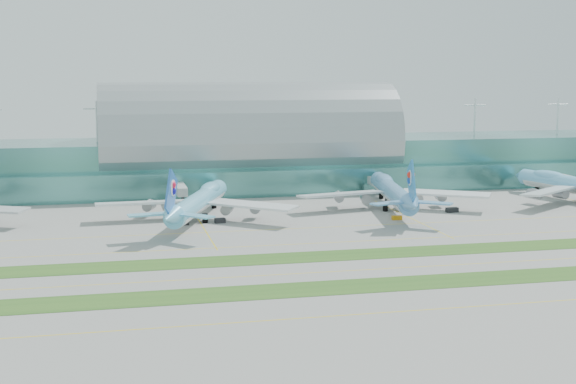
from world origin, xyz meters
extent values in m
plane|color=gray|center=(0.00, 0.00, 0.00)|extent=(700.00, 700.00, 0.00)
cube|color=#3D7A75|center=(0.00, 130.00, 10.00)|extent=(340.00, 42.00, 20.00)
cube|color=#3D7A75|center=(0.00, 106.00, 5.00)|extent=(340.00, 8.00, 10.00)
ellipsoid|color=#9EA5A8|center=(0.00, 130.00, 20.00)|extent=(340.00, 46.20, 16.17)
cylinder|color=white|center=(0.00, 130.00, 28.00)|extent=(0.80, 0.80, 16.00)
cube|color=#B2B7B7|center=(-31.00, 95.00, 5.50)|extent=(3.50, 22.00, 3.00)
cylinder|color=black|center=(-31.00, 85.00, 2.00)|extent=(1.00, 1.00, 4.00)
cube|color=#B2B7B7|center=(44.00, 95.00, 5.50)|extent=(3.50, 22.00, 3.00)
cylinder|color=black|center=(44.00, 85.00, 2.00)|extent=(1.00, 1.00, 4.00)
cube|color=#B2B7B7|center=(119.00, 95.00, 5.50)|extent=(3.50, 22.00, 3.00)
cylinder|color=black|center=(119.00, 85.00, 2.00)|extent=(1.00, 1.00, 4.00)
cube|color=#2D591E|center=(0.00, -28.00, 0.04)|extent=(420.00, 12.00, 0.08)
cube|color=#2D591E|center=(0.00, 2.00, 0.04)|extent=(420.00, 12.00, 0.08)
cube|color=yellow|center=(0.00, -48.00, 0.01)|extent=(420.00, 0.35, 0.01)
cube|color=yellow|center=(0.00, -14.00, 0.01)|extent=(420.00, 0.35, 0.01)
cube|color=yellow|center=(0.00, 18.00, 0.01)|extent=(420.00, 0.35, 0.01)
cube|color=yellow|center=(0.00, 40.00, 0.01)|extent=(420.00, 0.35, 0.01)
cylinder|color=#69C4E7|center=(-28.20, 60.15, 6.05)|extent=(26.29, 59.98, 6.14)
ellipsoid|color=#69C4E7|center=(-22.46, 76.37, 7.74)|extent=(11.73, 19.56, 4.38)
cone|color=#69C4E7|center=(-17.16, 91.36, 6.05)|extent=(7.45, 6.72, 6.14)
cone|color=#69C4E7|center=(-39.77, 27.45, 7.23)|extent=(8.48, 10.36, 5.84)
cube|color=white|center=(-45.68, 64.23, 5.65)|extent=(30.03, 8.76, 1.21)
cylinder|color=gray|center=(-39.69, 67.79, 3.57)|extent=(4.99, 6.26, 3.37)
cube|color=white|center=(-12.05, 52.33, 5.65)|extent=(27.22, 25.29, 1.21)
cylinder|color=gray|center=(-14.47, 58.86, 3.57)|extent=(4.99, 6.26, 3.37)
cube|color=blue|center=(-39.11, 29.32, 13.48)|extent=(4.91, 12.48, 14.29)
cylinder|color=white|center=(-38.78, 30.25, 14.96)|extent=(2.43, 4.78, 4.76)
cylinder|color=black|center=(-20.42, 82.16, 1.49)|extent=(1.78, 1.78, 2.97)
cylinder|color=black|center=(-32.33, 57.40, 1.49)|extent=(1.78, 1.78, 2.97)
cylinder|color=black|center=(-26.72, 55.42, 1.49)|extent=(1.78, 1.78, 2.97)
cylinder|color=#5F9DD1|center=(39.60, 66.67, 6.14)|extent=(17.16, 62.51, 6.24)
ellipsoid|color=#5F9DD1|center=(42.69, 83.87, 7.85)|extent=(9.18, 19.71, 4.45)
cone|color=#5F9DD1|center=(45.54, 99.75, 6.14)|extent=(7.03, 6.05, 6.24)
cone|color=#5F9DD1|center=(33.38, 32.01, 7.35)|extent=(7.43, 9.96, 5.93)
cube|color=white|center=(21.42, 67.89, 5.74)|extent=(31.10, 13.60, 1.23)
cylinder|color=#94979C|center=(26.83, 72.44, 3.62)|extent=(4.35, 6.05, 3.42)
cube|color=white|center=(57.07, 61.49, 5.74)|extent=(29.59, 22.49, 1.23)
cylinder|color=#94979C|center=(53.57, 67.64, 3.62)|extent=(4.35, 6.05, 3.42)
cube|color=#2F84D1|center=(33.73, 33.99, 13.69)|extent=(2.93, 13.12, 14.51)
cylinder|color=silver|center=(33.91, 34.98, 15.19)|extent=(1.74, 4.91, 4.83)
cylinder|color=black|center=(43.79, 90.01, 1.51)|extent=(1.81, 1.81, 3.02)
cylinder|color=black|center=(35.92, 63.25, 1.51)|extent=(1.81, 1.81, 3.02)
cylinder|color=black|center=(41.86, 62.18, 1.51)|extent=(1.81, 1.81, 3.02)
ellipsoid|color=#6EC3F3|center=(108.34, 81.86, 7.73)|extent=(9.78, 19.48, 4.37)
cone|color=#6EC3F3|center=(104.86, 97.36, 6.04)|extent=(7.07, 6.17, 6.14)
cube|color=silver|center=(95.16, 59.26, 5.64)|extent=(28.67, 23.02, 1.21)
cylinder|color=gray|center=(98.33, 65.45, 3.56)|extent=(4.48, 6.05, 3.37)
cylinder|color=black|center=(107.00, 87.85, 1.48)|extent=(1.78, 1.78, 2.97)
cube|color=black|center=(-33.86, 52.85, 0.61)|extent=(3.59, 2.36, 1.22)
cube|color=black|center=(-22.21, 53.95, 0.78)|extent=(3.48, 2.30, 1.55)
cube|color=#C5800B|center=(34.18, 47.12, 0.66)|extent=(3.33, 1.76, 1.31)
cube|color=black|center=(57.31, 56.19, 0.81)|extent=(4.27, 2.42, 1.62)
camera|label=1|loc=(-55.43, -192.85, 46.76)|focal=50.00mm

